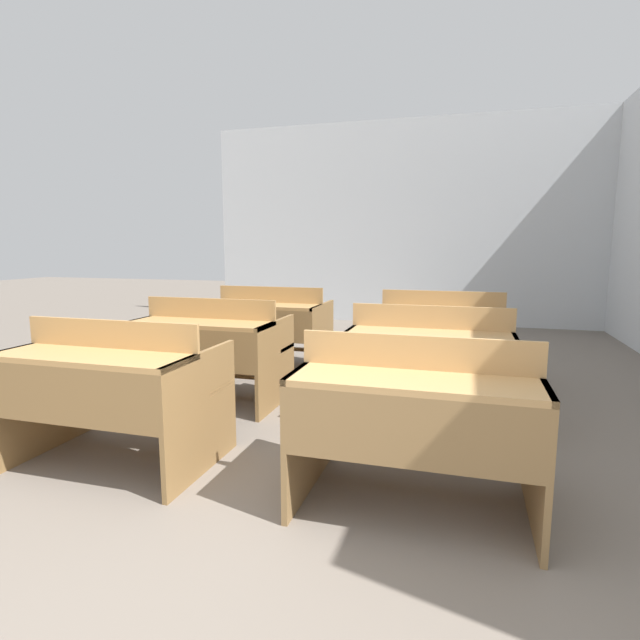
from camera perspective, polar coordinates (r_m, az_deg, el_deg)
wall_back at (r=8.18m, az=9.09°, el=10.88°), size 6.17×0.06×3.19m
bench_front_left at (r=3.07m, az=-22.57°, el=-7.12°), size 1.10×0.76×0.83m
bench_front_right at (r=2.42m, az=10.90°, el=-10.77°), size 1.10×0.76×0.83m
bench_second_left at (r=4.05m, az=-12.36°, el=-3.00°), size 1.10×0.76×0.83m
bench_second_right at (r=3.57m, az=12.42°, el=-4.53°), size 1.10×0.76×0.83m
bench_third_left at (r=5.08m, az=-5.68°, el=-0.52°), size 1.10×0.76×0.83m
bench_third_right at (r=4.72m, az=13.69°, el=-1.41°), size 1.10×0.76×0.83m
schoolbag at (r=3.76m, az=-32.68°, el=-9.05°), size 0.26×0.22×0.40m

